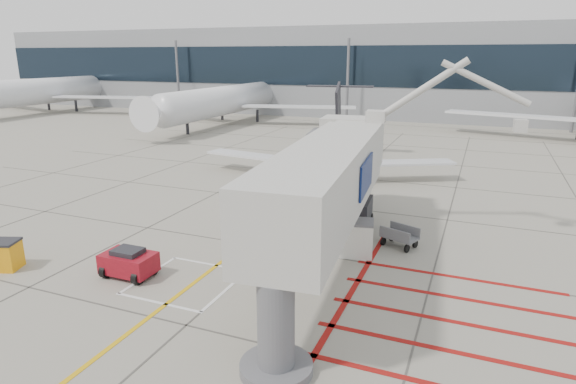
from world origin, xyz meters
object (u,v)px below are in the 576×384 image
at_px(jet_bridge, 326,192).
at_px(spill_bin, 1,255).
at_px(regional_jet, 316,144).
at_px(pushback_tug, 129,262).

bearing_deg(jet_bridge, spill_bin, -167.27).
bearing_deg(spill_bin, regional_jet, 43.46).
relative_size(jet_bridge, pushback_tug, 8.56).
distance_m(jet_bridge, spill_bin, 15.40).
bearing_deg(jet_bridge, pushback_tug, -165.20).
bearing_deg(jet_bridge, regional_jet, 105.23).
bearing_deg(pushback_tug, jet_bridge, 20.06).
distance_m(jet_bridge, pushback_tug, 9.41).
distance_m(regional_jet, pushback_tug, 17.24).
height_order(regional_jet, spill_bin, regional_jet).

